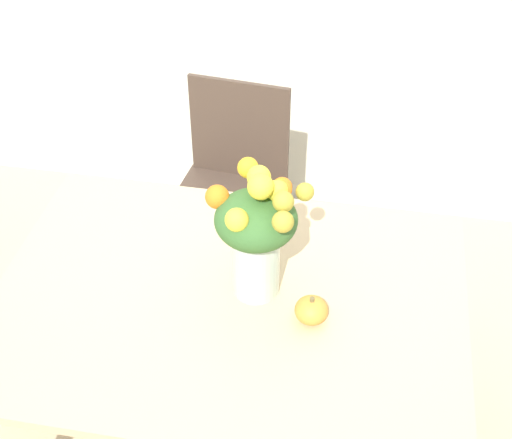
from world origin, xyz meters
TOP-DOWN VIEW (x-y plane):
  - dining_table at (0.00, 0.00)m, footprint 1.33×0.96m
  - flower_vase at (0.07, 0.06)m, footprint 0.29×0.26m
  - pumpkin at (0.24, -0.04)m, footprint 0.09×0.09m
  - dining_chair_near_window at (-0.17, 0.81)m, footprint 0.46×0.46m

SIDE VIEW (x-z plane):
  - dining_chair_near_window at x=-0.17m, z-range 0.02..0.91m
  - dining_table at x=0.00m, z-range 0.28..1.01m
  - pumpkin at x=0.24m, z-range 0.73..0.81m
  - flower_vase at x=0.07m, z-range 0.74..1.15m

